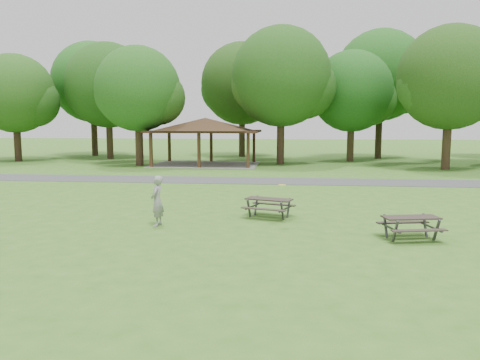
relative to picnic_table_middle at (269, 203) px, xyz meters
name	(u,v)px	position (x,y,z in m)	size (l,w,h in m)	color
ground	(191,240)	(-2.10, -3.55, -0.53)	(160.00, 160.00, 0.00)	#386A1E
asphalt_path	(242,180)	(-2.10, 10.45, -0.52)	(120.00, 3.20, 0.02)	#404143
pavilion	(205,127)	(-6.10, 20.45, 2.53)	(8.60, 7.01, 3.76)	#392414
tree_row_b	(16,96)	(-23.02, 21.98, 5.14)	(7.14, 6.80, 9.28)	black
tree_row_c	(109,88)	(-16.01, 25.48, 6.01)	(8.19, 7.80, 10.67)	#322216
tree_row_d	(139,91)	(-11.02, 18.98, 5.24)	(6.93, 6.60, 9.27)	#302115
tree_row_e	(282,80)	(0.00, 21.48, 6.25)	(8.40, 8.00, 11.02)	black
tree_row_f	(353,94)	(5.98, 24.98, 5.31)	(7.35, 7.00, 9.55)	#322416
tree_row_g	(451,81)	(11.99, 18.48, 5.80)	(7.77, 7.40, 10.25)	#322216
tree_deep_a	(94,85)	(-19.00, 28.98, 6.60)	(8.40, 8.00, 11.38)	black
tree_deep_b	(243,86)	(-4.00, 29.48, 6.36)	(8.40, 8.00, 11.13)	black
tree_deep_c	(382,78)	(9.00, 28.48, 6.92)	(8.82, 8.40, 11.90)	black
picnic_table_middle	(269,203)	(0.00, 0.00, 0.00)	(1.98, 1.77, 0.72)	#2D2520
picnic_table_far	(411,222)	(4.32, -2.72, -0.01)	(1.86, 1.62, 0.70)	#2D2420
frisbee_in_flight	(282,185)	(0.49, -1.46, 0.86)	(0.27, 0.27, 0.02)	yellow
frisbee_thrower	(157,201)	(-3.64, -1.76, 0.31)	(0.61, 0.40, 1.68)	gray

